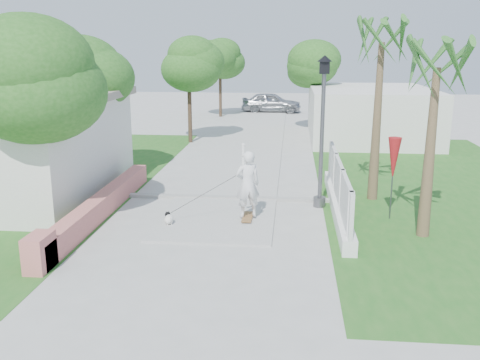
# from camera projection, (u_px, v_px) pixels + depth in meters

# --- Properties ---
(ground) EXTENTS (90.00, 90.00, 0.00)m
(ground) POSITION_uv_depth(u_px,v_px,m) (190.00, 280.00, 11.02)
(ground) COLOR #B7B7B2
(ground) RESTS_ON ground
(path_strip) EXTENTS (3.20, 36.00, 0.06)m
(path_strip) POSITION_uv_depth(u_px,v_px,m) (256.00, 130.00, 30.31)
(path_strip) COLOR #B7B7B2
(path_strip) RESTS_ON ground
(curb) EXTENTS (6.50, 0.25, 0.10)m
(curb) POSITION_uv_depth(u_px,v_px,m) (226.00, 198.00, 16.80)
(curb) COLOR #999993
(curb) RESTS_ON ground
(grass_left) EXTENTS (8.00, 20.00, 0.01)m
(grass_left) POSITION_uv_depth(u_px,v_px,m) (41.00, 179.00, 19.39)
(grass_left) COLOR #22611E
(grass_left) RESTS_ON ground
(grass_right) EXTENTS (8.00, 20.00, 0.01)m
(grass_right) POSITION_uv_depth(u_px,v_px,m) (438.00, 188.00, 18.09)
(grass_right) COLOR #22611E
(grass_right) RESTS_ON ground
(pink_wall) EXTENTS (0.45, 8.20, 0.80)m
(pink_wall) POSITION_uv_depth(u_px,v_px,m) (96.00, 210.00, 14.68)
(pink_wall) COLOR #D37A6C
(pink_wall) RESTS_ON ground
(lattice_fence) EXTENTS (0.35, 7.00, 1.50)m
(lattice_fence) POSITION_uv_depth(u_px,v_px,m) (338.00, 194.00, 15.40)
(lattice_fence) COLOR white
(lattice_fence) RESTS_ON ground
(building_right) EXTENTS (6.00, 8.00, 2.60)m
(building_right) POSITION_uv_depth(u_px,v_px,m) (369.00, 113.00, 27.52)
(building_right) COLOR silver
(building_right) RESTS_ON ground
(street_lamp) EXTENTS (0.44, 0.44, 4.44)m
(street_lamp) POSITION_uv_depth(u_px,v_px,m) (322.00, 126.00, 15.46)
(street_lamp) COLOR #59595E
(street_lamp) RESTS_ON ground
(bollard) EXTENTS (0.14, 0.14, 1.09)m
(bollard) POSITION_uv_depth(u_px,v_px,m) (243.00, 156.00, 20.51)
(bollard) COLOR white
(bollard) RESTS_ON ground
(patio_umbrella) EXTENTS (0.36, 0.36, 2.30)m
(patio_umbrella) POSITION_uv_depth(u_px,v_px,m) (394.00, 160.00, 14.50)
(patio_umbrella) COLOR #59595E
(patio_umbrella) RESTS_ON ground
(tree_left_near) EXTENTS (3.60, 3.60, 5.28)m
(tree_left_near) POSITION_uv_depth(u_px,v_px,m) (33.00, 82.00, 13.38)
(tree_left_near) COLOR #4C3826
(tree_left_near) RESTS_ON ground
(tree_left_mid) EXTENTS (3.20, 3.20, 4.85)m
(tree_left_mid) POSITION_uv_depth(u_px,v_px,m) (80.00, 81.00, 18.86)
(tree_left_mid) COLOR #4C3826
(tree_left_mid) RESTS_ON ground
(tree_path_left) EXTENTS (3.40, 3.40, 5.23)m
(tree_path_left) POSITION_uv_depth(u_px,v_px,m) (189.00, 64.00, 25.78)
(tree_path_left) COLOR #4C3826
(tree_path_left) RESTS_ON ground
(tree_path_right) EXTENTS (3.00, 3.00, 4.79)m
(tree_path_right) POSITION_uv_depth(u_px,v_px,m) (315.00, 68.00, 29.15)
(tree_path_right) COLOR #4C3826
(tree_path_right) RESTS_ON ground
(tree_path_far) EXTENTS (3.20, 3.20, 5.17)m
(tree_path_far) POSITION_uv_depth(u_px,v_px,m) (220.00, 59.00, 35.42)
(tree_path_far) COLOR #4C3826
(tree_path_far) RESTS_ON ground
(palm_far) EXTENTS (1.80, 1.80, 5.30)m
(palm_far) POSITION_uv_depth(u_px,v_px,m) (381.00, 53.00, 15.77)
(palm_far) COLOR brown
(palm_far) RESTS_ON ground
(palm_near) EXTENTS (1.80, 1.80, 4.70)m
(palm_near) POSITION_uv_depth(u_px,v_px,m) (436.00, 78.00, 12.64)
(palm_near) COLOR brown
(palm_near) RESTS_ON ground
(skateboarder) EXTENTS (2.45, 0.99, 1.95)m
(skateboarder) POSITION_uv_depth(u_px,v_px,m) (220.00, 191.00, 14.51)
(skateboarder) COLOR olive
(skateboarder) RESTS_ON ground
(dog) EXTENTS (0.36, 0.50, 0.36)m
(dog) POSITION_uv_depth(u_px,v_px,m) (169.00, 219.00, 14.32)
(dog) COLOR white
(dog) RESTS_ON ground
(parked_car) EXTENTS (4.27, 1.78, 1.45)m
(parked_car) POSITION_uv_depth(u_px,v_px,m) (271.00, 102.00, 38.45)
(parked_car) COLOR #A6A8AE
(parked_car) RESTS_ON ground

